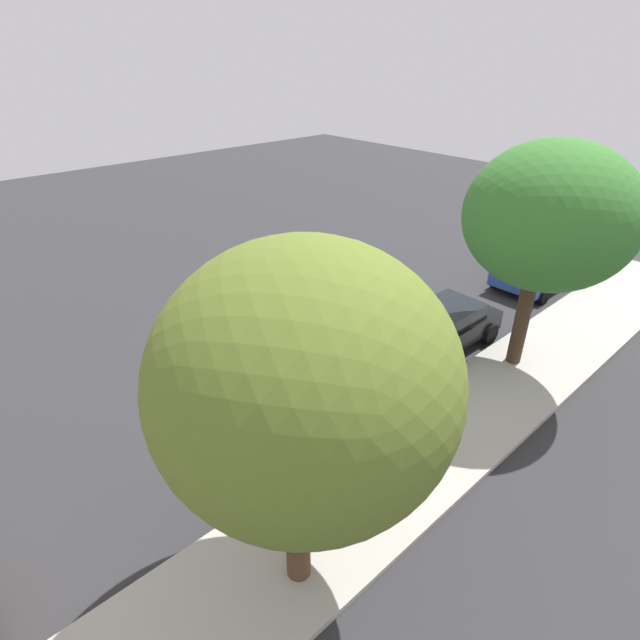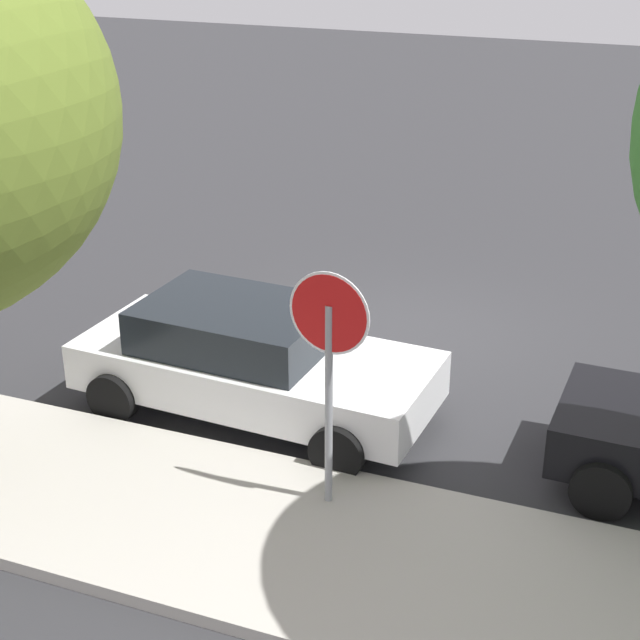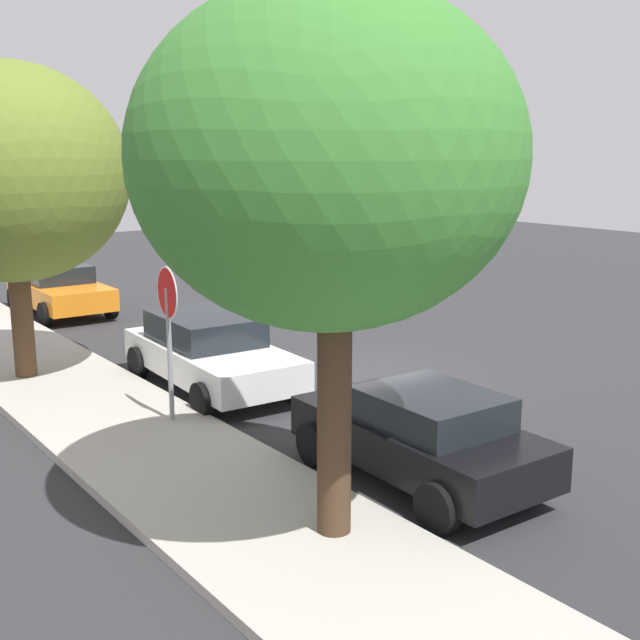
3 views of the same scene
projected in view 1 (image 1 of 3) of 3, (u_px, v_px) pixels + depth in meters
ground_plane at (268, 363)px, 14.53m from camera, size 60.00×60.00×0.00m
sidewalk_curb at (413, 459)px, 11.07m from camera, size 32.00×2.70×0.14m
stop_sign at (409, 369)px, 10.96m from camera, size 0.85×0.10×2.70m
parked_car_white at (304, 408)px, 11.60m from camera, size 4.48×2.22×1.41m
parked_car_black at (444, 326)px, 15.05m from camera, size 3.86×2.00×1.34m
parked_car_blue at (538, 268)px, 18.94m from camera, size 3.93×2.12×1.32m
street_tree_near_corner at (550, 217)px, 12.25m from camera, size 4.22×4.22×6.27m
street_tree_mid_block at (305, 384)px, 6.83m from camera, size 4.32×4.32×6.11m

